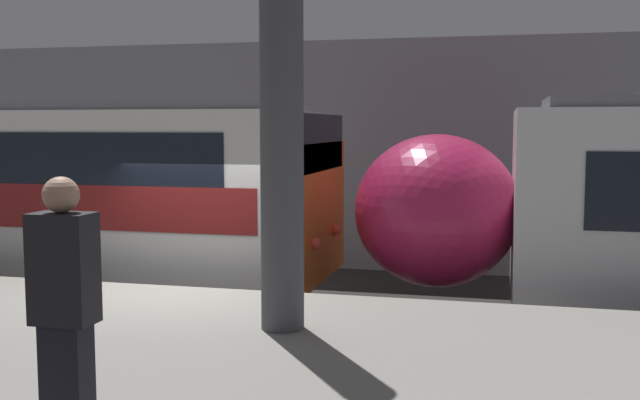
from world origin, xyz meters
name	(u,v)px	position (x,y,z in m)	size (l,w,h in m)	color
ground_plane	(176,364)	(0.00, 0.00, 0.00)	(120.00, 120.00, 0.00)	#282623
platform	(61,395)	(0.00, -2.53, 0.51)	(40.00, 5.06, 1.02)	gray
station_rear_barrier	(309,155)	(0.00, 6.84, 2.40)	(50.00, 0.15, 4.79)	gray
support_pillar_near	(282,149)	(1.89, -1.58, 2.80)	(0.43, 0.43, 3.57)	#47474C
person_waiting	(65,306)	(1.36, -4.54, 1.92)	(0.38, 0.24, 1.71)	black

